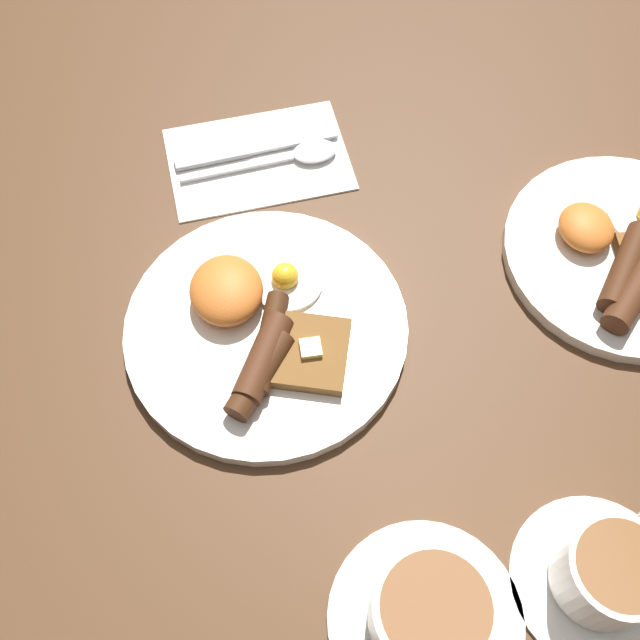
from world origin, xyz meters
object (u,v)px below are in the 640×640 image
Objects in this scene: knife at (250,150)px; spoon at (302,154)px; breakfast_plate_far at (631,253)px; teacup_near at (434,615)px; breakfast_plate_near at (267,326)px; teacup_far at (611,573)px.

spoon reaches higher than knife.
spoon is at bearing -23.18° from knife.
teacup_near reaches higher than breakfast_plate_far.
breakfast_plate_far is at bearing -37.08° from spoon.
teacup_near reaches higher than knife.
teacup_near is 0.85× the size of knife.
teacup_near is at bearing -41.86° from breakfast_plate_far.
breakfast_plate_near is at bearing -85.59° from breakfast_plate_far.
breakfast_plate_far is 0.43m from knife.
teacup_far is at bearing -76.15° from spoon.
breakfast_plate_far is 1.57× the size of teacup_near.
breakfast_plate_far is 0.43m from teacup_near.
spoon is (-0.50, -0.19, -0.02)m from teacup_far.
knife is (-0.21, -0.38, -0.01)m from breakfast_plate_far.
breakfast_plate_near reaches higher than knife.
spoon is (-0.19, -0.32, -0.00)m from breakfast_plate_far.
breakfast_plate_far reaches higher than spoon.
knife is (-0.53, -0.09, -0.02)m from teacup_near.
breakfast_plate_far is 0.38m from spoon.
teacup_far is (-0.01, 0.15, -0.00)m from teacup_near.
breakfast_plate_far is at bearing 156.16° from teacup_far.
knife is at bearing 178.29° from breakfast_plate_near.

